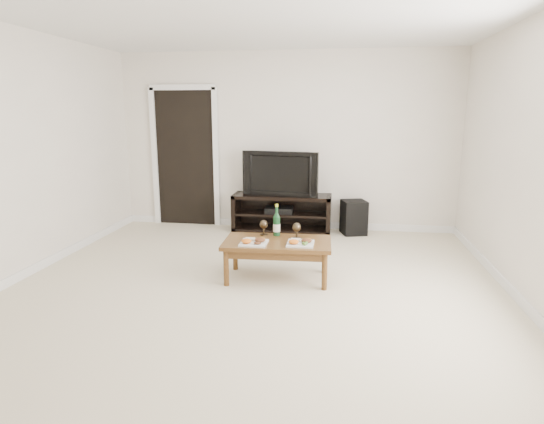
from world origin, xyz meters
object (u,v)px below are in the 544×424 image
Objects in this scene: television at (282,173)px; coffee_table at (277,260)px; subwoofer at (354,217)px; media_console at (282,213)px.

coffee_table is (0.21, -1.96, -0.66)m from television.
television is 1.22m from subwoofer.
media_console is at bearing 0.00° from television.
television is 2.27× the size of subwoofer.
coffee_table is at bearing -84.01° from media_console.
media_console is 1.05m from subwoofer.
television is 1.00× the size of coffee_table.
coffee_table is (-0.84, -1.96, -0.04)m from subwoofer.
media_console is at bearing 163.82° from subwoofer.
television is at bearing 163.82° from subwoofer.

